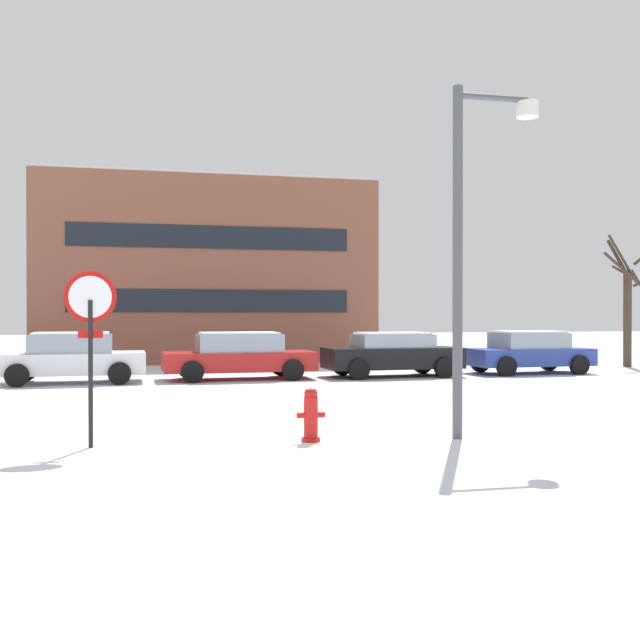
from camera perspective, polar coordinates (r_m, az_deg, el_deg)
name	(u,v)px	position (r m, az deg, el deg)	size (l,w,h in m)	color
ground_plane	(190,429)	(13.09, -9.97, -8.25)	(120.00, 120.00, 0.00)	white
road_surface	(181,403)	(16.82, -10.65, -6.30)	(80.00, 9.54, 0.00)	silver
stop_sign	(90,324)	(11.42, -17.30, -0.29)	(0.76, 0.11, 2.62)	black
fire_hydrant	(311,413)	(11.56, -0.71, -7.20)	(0.44, 0.30, 0.88)	red
street_lamp	(472,225)	(12.12, 11.66, 7.19)	(1.47, 0.36, 5.60)	#4C4F54
parked_car_white	(71,357)	(22.35, -18.64, -2.74)	(4.17, 2.21, 1.46)	white
parked_car_red	(239,355)	(22.49, -6.26, -2.72)	(4.60, 2.09, 1.43)	red
parked_car_black	(392,354)	(23.42, 5.60, -2.61)	(4.33, 2.09, 1.40)	black
parked_car_blue	(529,352)	(25.53, 15.81, -2.37)	(4.11, 2.12, 1.42)	#283D93
tree_far_right	(626,308)	(29.78, 22.57, 0.86)	(1.19, 1.48, 4.95)	#423326
building_far_left	(202,275)	(34.90, -9.11, 3.43)	(13.63, 11.52, 7.57)	brown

